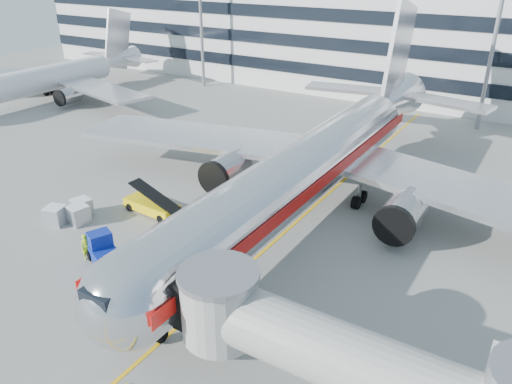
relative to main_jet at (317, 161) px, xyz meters
The scene contains 13 objects.
ground 12.46m from the main_jet, 90.00° to the right, with size 180.00×180.00×0.00m, color gray.
lead_in_line 4.57m from the main_jet, 90.00° to the right, with size 0.25×70.00×0.01m, color yellow.
main_jet is the anchor object (origin of this frame).
jet_bridge 23.18m from the main_jet, 58.30° to the right, with size 17.80×4.50×7.00m.
terminal 46.36m from the main_jet, 90.00° to the left, with size 150.00×24.25×15.60m.
light_mast_centre 33.08m from the main_jet, 75.20° to the left, with size 2.40×1.20×25.45m.
second_jet 50.72m from the main_jet, 167.38° to the left, with size 38.21×36.52×12.04m.
belt_loader 14.33m from the main_jet, 143.33° to the right, with size 5.35×2.17×2.54m.
baggage_tug 18.35m from the main_jet, 119.73° to the right, with size 3.29×2.73×2.15m.
cargo_container_left 19.94m from the main_jet, 139.44° to the right, with size 1.71×1.71×1.54m.
cargo_container_right 19.95m from the main_jet, 143.26° to the right, with size 1.70×1.70×1.50m.
cargo_container_front 21.75m from the main_jet, 139.79° to the right, with size 1.82×1.82×1.54m.
ramp_worker 19.31m from the main_jet, 122.51° to the right, with size 0.71×0.46×1.94m, color #B3E117.
Camera 1 is at (16.08, -23.73, 19.77)m, focal length 35.00 mm.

